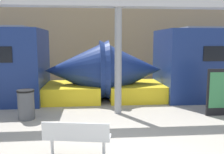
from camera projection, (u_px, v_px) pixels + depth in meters
The scene contains 6 objects.
station_wall at pixel (101, 43), 16.41m from camera, with size 56.00×0.20×5.00m, color #9E8460.
bench_near at pixel (77, 135), 5.51m from camera, with size 1.54×0.70×0.83m.
trash_bin at pixel (26, 105), 8.26m from camera, with size 0.57×0.57×0.99m.
poster_board at pixel (220, 92), 8.63m from camera, with size 0.92×0.07×1.64m.
support_column_near at pixel (118, 62), 8.77m from camera, with size 0.25×0.25×3.73m, color gray.
canopy_beam at pixel (118, 3), 8.50m from camera, with size 28.00×0.60×0.28m, color #B7B7BC.
Camera 1 is at (-0.82, -4.69, 2.55)m, focal length 40.00 mm.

